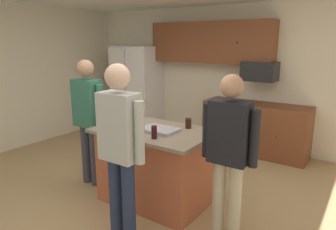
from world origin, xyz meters
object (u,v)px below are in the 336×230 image
Objects in this scene: glass_pilsner at (132,116)px; serving_tray at (159,130)px; person_guest_left at (120,142)px; tumbler_amber at (154,132)px; microwave_over_range at (260,71)px; kitchen_island at (154,166)px; glass_dark_ale at (188,123)px; glass_stout_tall at (108,122)px; mug_ceramic_white at (129,127)px; refrigerator at (137,90)px; person_guest_by_door at (88,114)px; person_host_foreground at (229,148)px.

glass_pilsner is 0.58m from serving_tray.
person_guest_left reaches higher than tumbler_amber.
kitchen_island is (-0.45, -2.41, -0.98)m from microwave_over_range.
person_guest_left is 14.68× the size of glass_dark_ale.
glass_stout_tall is 1.19× the size of glass_dark_ale.
mug_ceramic_white is 0.89× the size of tumbler_amber.
mug_ceramic_white is 0.42m from glass_pilsner.
glass_pilsner is (0.03, 0.39, -0.00)m from glass_stout_tall.
person_guest_left reaches higher than glass_stout_tall.
serving_tray is at bearing -19.56° from kitchen_island.
mug_ceramic_white is 0.89× the size of glass_stout_tall.
refrigerator reaches higher than tumbler_amber.
refrigerator is at bearing 123.13° from glass_stout_tall.
refrigerator reaches higher than glass_stout_tall.
refrigerator is 3.24m from serving_tray.
person_guest_by_door is 12.07× the size of tumbler_amber.
refrigerator is 2.75m from glass_pilsner.
glass_pilsner is at bearing 15.72° from person_guest_by_door.
serving_tray is (0.55, -0.17, -0.05)m from glass_pilsner.
tumbler_amber is (-0.81, -0.12, 0.05)m from person_host_foreground.
microwave_over_range is 2.18m from glass_dark_ale.
person_guest_by_door is at bearing 171.77° from mug_ceramic_white.
person_guest_left is (2.33, -3.07, 0.10)m from refrigerator.
kitchen_island is at bearing -0.00° from person_guest_by_door.
glass_stout_tall is at bearing -56.87° from refrigerator.
microwave_over_range is 0.41× the size of kitchen_island.
mug_ceramic_white is at bearing -151.47° from serving_tray.
tumbler_amber is at bearing -95.09° from microwave_over_range.
kitchen_island is 0.71m from glass_pilsner.
person_guest_left is (0.19, -0.78, 0.55)m from kitchen_island.
person_host_foreground reaches higher than glass_stout_tall.
person_guest_by_door is at bearing -177.61° from serving_tray.
glass_stout_tall is 0.63m from serving_tray.
glass_stout_tall is at bearing -151.76° from kitchen_island.
refrigerator is 3.17m from kitchen_island.
person_guest_left is 12.36× the size of tumbler_amber.
refrigerator reaches higher than kitchen_island.
kitchen_island is 9.66× the size of glass_stout_tall.
glass_dark_ale is 0.57m from tumbler_amber.
mug_ceramic_white is at bearing -12.78° from person_guest_by_door.
refrigerator is 3.16m from mug_ceramic_white.
person_guest_left is at bearing -54.99° from glass_pilsner.
glass_pilsner is (-0.91, -2.28, -0.45)m from microwave_over_range.
person_guest_left is 1.12m from glass_pilsner.
mug_ceramic_white is 0.35m from serving_tray.
person_guest_by_door is 0.84m from mug_ceramic_white.
person_guest_by_door is at bearing 162.20° from glass_stout_tall.
tumbler_amber is (1.25, -0.20, 0.01)m from person_guest_by_door.
microwave_over_range is 3.97× the size of glass_pilsner.
microwave_over_range is 3.23m from person_guest_left.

